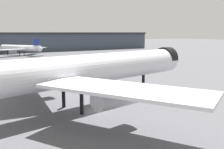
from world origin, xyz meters
TOP-DOWN VIEW (x-y plane):
  - ground at (0.00, 0.00)m, footprint 900.00×900.00m
  - airliner_near_gate at (-1.23, 3.49)m, footprint 63.39×56.82m
  - airliner_far_taxiway at (7.62, 138.18)m, footprint 31.07×34.98m
  - terminal_building at (23.36, 173.09)m, footprint 206.04×42.57m
  - traffic_cone_wingtip at (24.05, 31.70)m, footprint 0.51×0.51m

SIDE VIEW (x-z plane):
  - ground at x=0.00m, z-range 0.00..0.00m
  - traffic_cone_wingtip at x=24.05m, z-range 0.00..0.64m
  - airliner_far_taxiway at x=7.62m, z-range -0.66..10.40m
  - airliner_near_gate at x=-1.23m, z-range -1.04..16.34m
  - terminal_building at x=23.36m, z-range -4.97..20.56m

